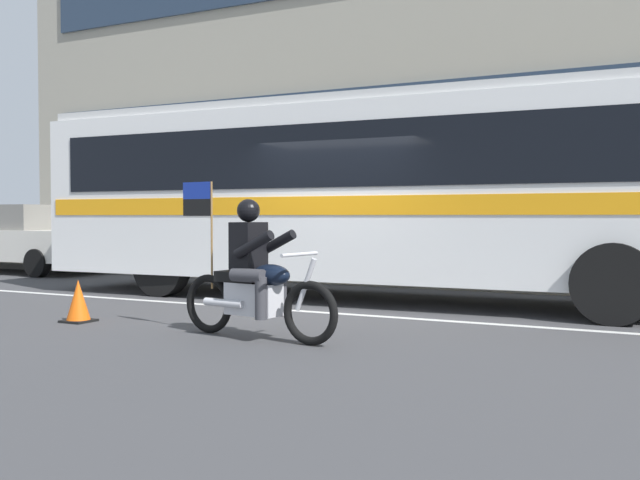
% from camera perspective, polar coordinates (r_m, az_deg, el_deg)
% --- Properties ---
extents(ground_plane, '(60.00, 60.00, 0.00)m').
position_cam_1_polar(ground_plane, '(10.75, 1.33, -5.42)').
color(ground_plane, '#3D3D3F').
extents(sidewalk_curb, '(28.00, 3.80, 0.15)m').
position_cam_1_polar(sidewalk_curb, '(15.48, 9.46, -2.91)').
color(sidewalk_curb, '#A39E93').
rests_on(sidewalk_curb, ground_plane).
extents(lane_center_stripe, '(26.60, 0.14, 0.01)m').
position_cam_1_polar(lane_center_stripe, '(10.21, -0.12, -5.78)').
color(lane_center_stripe, silver).
rests_on(lane_center_stripe, ground_plane).
extents(office_building_facade, '(28.00, 0.89, 11.18)m').
position_cam_1_polar(office_building_facade, '(18.12, 11.78, 15.38)').
color(office_building_facade, gray).
rests_on(office_building_facade, ground_plane).
extents(transit_bus, '(12.32, 2.94, 3.22)m').
position_cam_1_polar(transit_bus, '(11.58, 6.00, 4.44)').
color(transit_bus, white).
rests_on(transit_bus, ground_plane).
extents(motorcycle_with_rider, '(2.18, 0.67, 1.78)m').
position_cam_1_polar(motorcycle_with_rider, '(8.01, -5.21, -3.15)').
color(motorcycle_with_rider, black).
rests_on(motorcycle_with_rider, ground_plane).
extents(parked_sedan_curbside, '(4.77, 1.88, 1.64)m').
position_cam_1_polar(parked_sedan_curbside, '(18.84, -22.87, 0.19)').
color(parked_sedan_curbside, silver).
rests_on(parked_sedan_curbside, ground_plane).
extents(traffic_cone, '(0.36, 0.36, 0.55)m').
position_cam_1_polar(traffic_cone, '(9.79, -18.74, -4.72)').
color(traffic_cone, '#EA590F').
rests_on(traffic_cone, ground_plane).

